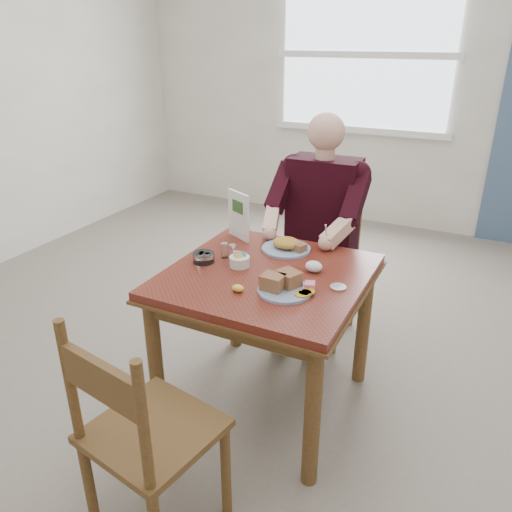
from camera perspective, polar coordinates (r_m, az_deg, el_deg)
The scene contains 16 objects.
floor at distance 2.75m, azimuth 1.12°, elevation -16.07°, with size 6.00×6.00×0.00m, color slate.
wall_back at distance 5.00m, azimuth 16.93°, elevation 18.78°, with size 5.50×5.50×0.00m, color white.
lemon_wedge at distance 2.16m, azimuth -2.08°, elevation -3.70°, with size 0.06×0.04×0.03m, color yellow.
napkin at distance 2.35m, azimuth 6.61°, elevation -1.19°, with size 0.08×0.07×0.05m, color white.
metal_dish at distance 2.22m, azimuth 9.36°, elevation -3.54°, with size 0.07×0.07×0.01m, color silver.
window at distance 5.05m, azimuth 12.38°, elevation 21.55°, with size 1.72×0.04×1.42m.
table at distance 2.39m, azimuth 1.24°, elevation -4.27°, with size 0.92×0.92×0.75m.
chair_far at distance 3.13m, azimuth 7.43°, elevation -0.62°, with size 0.42×0.42×0.95m.
chair_near at distance 1.90m, azimuth -12.73°, elevation -19.39°, with size 0.49×0.49×0.95m.
diner at distance 2.92m, azimuth 7.19°, elevation 4.66°, with size 0.53×0.56×1.39m.
near_plate at distance 2.16m, azimuth 3.21°, elevation -3.30°, with size 0.28×0.28×0.08m.
far_plate at distance 2.57m, azimuth 3.59°, elevation 1.18°, with size 0.32×0.32×0.07m.
caddy at distance 2.39m, azimuth -1.89°, elevation -0.60°, with size 0.12×0.12×0.07m.
shakers at distance 2.47m, azimuth -3.16°, elevation 0.57°, with size 0.08×0.04×0.08m.
creamer at distance 2.44m, azimuth -6.01°, elevation -0.16°, with size 0.14×0.14×0.05m.
menu at distance 2.69m, azimuth -2.00°, elevation 4.70°, with size 0.16×0.09×0.26m.
Camera 1 is at (0.89, -1.91, 1.77)m, focal length 35.00 mm.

